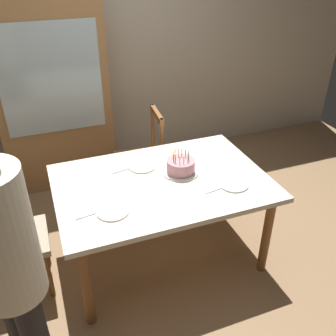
{
  "coord_description": "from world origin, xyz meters",
  "views": [
    {
      "loc": [
        -0.79,
        -2.22,
        2.29
      ],
      "look_at": [
        0.05,
        0.0,
        0.85
      ],
      "focal_mm": 39.78,
      "sensor_mm": 36.0,
      "label": 1
    }
  ],
  "objects_px": {
    "dining_table": "(162,190)",
    "chair_upholstered": "(1,235)",
    "plate_near_celebrant": "(113,211)",
    "birthday_cake": "(181,167)",
    "plate_near_guest": "(234,184)",
    "person_celebrant": "(9,269)",
    "plate_far_side": "(142,166)",
    "china_cabinet": "(53,97)",
    "chair_spindle_back": "(141,159)"
  },
  "relations": [
    {
      "from": "birthday_cake",
      "to": "plate_far_side",
      "type": "height_order",
      "value": "birthday_cake"
    },
    {
      "from": "chair_spindle_back",
      "to": "chair_upholstered",
      "type": "height_order",
      "value": "same"
    },
    {
      "from": "birthday_cake",
      "to": "chair_upholstered",
      "type": "distance_m",
      "value": 1.39
    },
    {
      "from": "plate_far_side",
      "to": "person_celebrant",
      "type": "height_order",
      "value": "person_celebrant"
    },
    {
      "from": "dining_table",
      "to": "person_celebrant",
      "type": "relative_size",
      "value": 0.94
    },
    {
      "from": "birthday_cake",
      "to": "dining_table",
      "type": "bearing_deg",
      "value": -163.24
    },
    {
      "from": "birthday_cake",
      "to": "person_celebrant",
      "type": "xyz_separation_m",
      "value": [
        -1.23,
        -0.83,
        0.16
      ]
    },
    {
      "from": "plate_far_side",
      "to": "chair_upholstered",
      "type": "height_order",
      "value": "chair_upholstered"
    },
    {
      "from": "birthday_cake",
      "to": "china_cabinet",
      "type": "height_order",
      "value": "china_cabinet"
    },
    {
      "from": "plate_far_side",
      "to": "chair_upholstered",
      "type": "distance_m",
      "value": 1.14
    },
    {
      "from": "dining_table",
      "to": "plate_far_side",
      "type": "bearing_deg",
      "value": 108.05
    },
    {
      "from": "plate_far_side",
      "to": "chair_spindle_back",
      "type": "xyz_separation_m",
      "value": [
        0.17,
        0.62,
        -0.3
      ]
    },
    {
      "from": "plate_near_celebrant",
      "to": "plate_far_side",
      "type": "distance_m",
      "value": 0.61
    },
    {
      "from": "birthday_cake",
      "to": "chair_upholstered",
      "type": "bearing_deg",
      "value": 179.68
    },
    {
      "from": "plate_far_side",
      "to": "china_cabinet",
      "type": "height_order",
      "value": "china_cabinet"
    },
    {
      "from": "plate_near_celebrant",
      "to": "chair_spindle_back",
      "type": "distance_m",
      "value": 1.26
    },
    {
      "from": "chair_upholstered",
      "to": "dining_table",
      "type": "bearing_deg",
      "value": -2.92
    },
    {
      "from": "plate_near_celebrant",
      "to": "chair_upholstered",
      "type": "height_order",
      "value": "chair_upholstered"
    },
    {
      "from": "plate_near_celebrant",
      "to": "china_cabinet",
      "type": "bearing_deg",
      "value": 95.4
    },
    {
      "from": "birthday_cake",
      "to": "person_celebrant",
      "type": "relative_size",
      "value": 0.16
    },
    {
      "from": "chair_spindle_back",
      "to": "person_celebrant",
      "type": "height_order",
      "value": "person_celebrant"
    },
    {
      "from": "dining_table",
      "to": "plate_far_side",
      "type": "relative_size",
      "value": 7.24
    },
    {
      "from": "dining_table",
      "to": "chair_upholstered",
      "type": "distance_m",
      "value": 1.2
    },
    {
      "from": "dining_table",
      "to": "person_celebrant",
      "type": "height_order",
      "value": "person_celebrant"
    },
    {
      "from": "china_cabinet",
      "to": "chair_upholstered",
      "type": "bearing_deg",
      "value": -111.09
    },
    {
      "from": "dining_table",
      "to": "chair_upholstered",
      "type": "height_order",
      "value": "chair_upholstered"
    },
    {
      "from": "plate_far_side",
      "to": "person_celebrant",
      "type": "relative_size",
      "value": 0.13
    },
    {
      "from": "plate_near_guest",
      "to": "person_celebrant",
      "type": "xyz_separation_m",
      "value": [
        -1.53,
        -0.54,
        0.21
      ]
    },
    {
      "from": "dining_table",
      "to": "plate_far_side",
      "type": "distance_m",
      "value": 0.27
    },
    {
      "from": "plate_near_guest",
      "to": "dining_table",
      "type": "bearing_deg",
      "value": 152.91
    },
    {
      "from": "dining_table",
      "to": "chair_spindle_back",
      "type": "xyz_separation_m",
      "value": [
        0.09,
        0.86,
        -0.21
      ]
    },
    {
      "from": "chair_upholstered",
      "to": "china_cabinet",
      "type": "distance_m",
      "value": 1.66
    },
    {
      "from": "plate_near_celebrant",
      "to": "plate_far_side",
      "type": "relative_size",
      "value": 1.0
    },
    {
      "from": "birthday_cake",
      "to": "plate_far_side",
      "type": "bearing_deg",
      "value": 143.06
    },
    {
      "from": "plate_far_side",
      "to": "china_cabinet",
      "type": "bearing_deg",
      "value": 111.94
    },
    {
      "from": "plate_near_celebrant",
      "to": "china_cabinet",
      "type": "relative_size",
      "value": 0.12
    },
    {
      "from": "china_cabinet",
      "to": "chair_spindle_back",
      "type": "bearing_deg",
      "value": -44.93
    },
    {
      "from": "birthday_cake",
      "to": "china_cabinet",
      "type": "distance_m",
      "value": 1.7
    },
    {
      "from": "plate_near_guest",
      "to": "person_celebrant",
      "type": "relative_size",
      "value": 0.13
    },
    {
      "from": "chair_spindle_back",
      "to": "person_celebrant",
      "type": "xyz_separation_m",
      "value": [
        -1.14,
        -1.64,
        0.51
      ]
    },
    {
      "from": "plate_near_celebrant",
      "to": "chair_upholstered",
      "type": "xyz_separation_m",
      "value": [
        -0.75,
        0.3,
        -0.23
      ]
    },
    {
      "from": "plate_near_guest",
      "to": "person_celebrant",
      "type": "distance_m",
      "value": 1.64
    },
    {
      "from": "dining_table",
      "to": "plate_near_guest",
      "type": "bearing_deg",
      "value": -27.09
    },
    {
      "from": "plate_near_guest",
      "to": "chair_spindle_back",
      "type": "xyz_separation_m",
      "value": [
        -0.39,
        1.11,
        -0.3
      ]
    },
    {
      "from": "plate_near_celebrant",
      "to": "chair_spindle_back",
      "type": "height_order",
      "value": "chair_spindle_back"
    },
    {
      "from": "dining_table",
      "to": "birthday_cake",
      "type": "bearing_deg",
      "value": 16.76
    },
    {
      "from": "dining_table",
      "to": "plate_near_celebrant",
      "type": "relative_size",
      "value": 7.24
    },
    {
      "from": "plate_near_celebrant",
      "to": "plate_far_side",
      "type": "bearing_deg",
      "value": 53.76
    },
    {
      "from": "dining_table",
      "to": "birthday_cake",
      "type": "xyz_separation_m",
      "value": [
        0.18,
        0.05,
        0.14
      ]
    },
    {
      "from": "plate_near_guest",
      "to": "person_celebrant",
      "type": "height_order",
      "value": "person_celebrant"
    }
  ]
}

